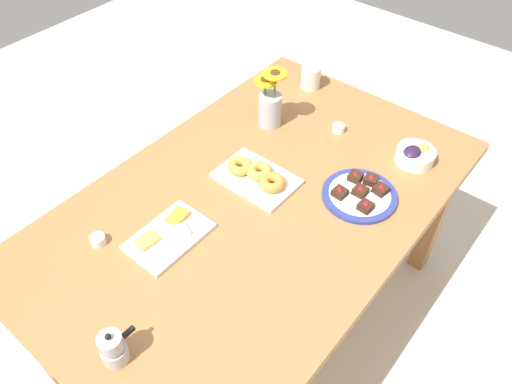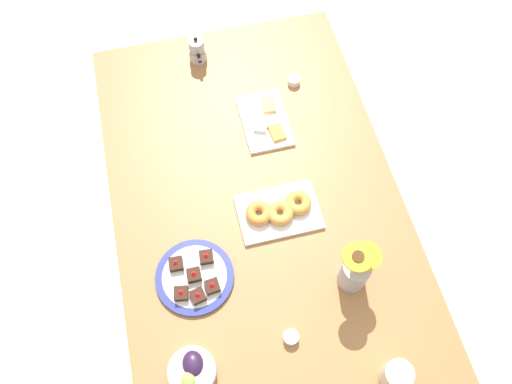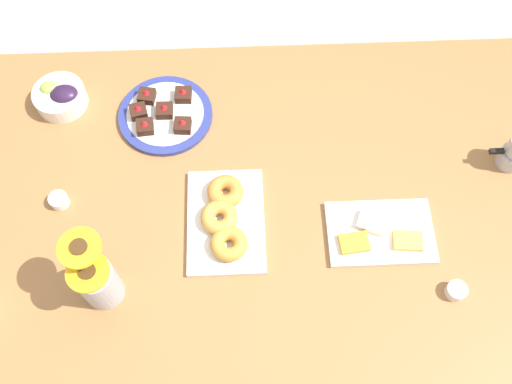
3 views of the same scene
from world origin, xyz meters
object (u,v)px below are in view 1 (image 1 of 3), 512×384
Objects in this scene: coffee_mug at (311,77)px; moka_pot at (113,349)px; croissant_platter at (257,176)px; jam_cup_honey at (98,240)px; cheese_platter at (169,235)px; dessert_plate at (360,194)px; dining_table at (256,217)px; grape_bowl at (415,155)px; flower_vase at (270,106)px; jam_cup_berry at (339,128)px.

coffee_mug is 0.99× the size of moka_pot.
jam_cup_honey is (-0.53, 0.20, -0.01)m from croissant_platter.
dessert_plate reaches higher than cheese_platter.
dining_table is at bearing -142.09° from croissant_platter.
grape_bowl is 0.55× the size of dessert_plate.
croissant_platter is at bearing 139.42° from grape_bowl.
flower_vase is (-0.32, -0.03, 0.03)m from coffee_mug.
jam_cup_honey is 0.40m from moka_pot.
grape_bowl reaches higher than jam_cup_honey.
flower_vase is at bearing 30.51° from croissant_platter.
flower_vase reaches higher than jam_cup_berry.
coffee_mug is 2.47× the size of jam_cup_honey.
dessert_plate is (0.69, -0.53, -0.00)m from jam_cup_honey.
jam_cup_berry is (-0.18, -0.26, -0.03)m from coffee_mug.
coffee_mug is 0.32m from jam_cup_berry.
jam_cup_honey is (-0.46, 0.26, 0.10)m from dining_table.
cheese_platter is (-0.82, 0.43, -0.02)m from grape_bowl.
grape_bowl reaches higher than croissant_platter.
grape_bowl is 0.29m from dessert_plate.
flower_vase is (0.12, 0.49, 0.07)m from dessert_plate.
cheese_platter is (-0.98, -0.14, -0.04)m from coffee_mug.
dining_table is 0.54m from jam_cup_honey.
grape_bowl is 0.57m from flower_vase.
coffee_mug is 0.84× the size of grape_bowl.
jam_cup_honey is 0.87m from dessert_plate.
grape_bowl is 0.31m from jam_cup_berry.
grape_bowl is 1.21m from moka_pot.
jam_cup_berry is 1.16m from moka_pot.
croissant_platter is at bearing -20.72° from jam_cup_honey.
dessert_plate is at bearing 168.64° from grape_bowl.
croissant_platter is (0.38, -0.05, 0.01)m from cheese_platter.
dessert_plate is (-0.26, -0.25, -0.00)m from jam_cup_berry.
dessert_plate is (0.54, -0.37, 0.00)m from cheese_platter.
grape_bowl is at bearing -40.58° from croissant_platter.
cheese_platter is at bearing 152.47° from grape_bowl.
coffee_mug is at bearing 17.77° from croissant_platter.
jam_cup_berry is at bearing 3.51° from moka_pot.
coffee_mug is 0.32m from flower_vase.
grape_bowl reaches higher than dining_table.
flower_vase is at bearing 10.20° from cheese_platter.
croissant_platter is 2.35× the size of moka_pot.
dining_table is 11.32× the size of grape_bowl.
cheese_platter is at bearing 171.48° from jam_cup_berry.
cheese_platter is at bearing -171.61° from coffee_mug.
grape_bowl reaches higher than cheese_platter.
grape_bowl is at bearing -30.76° from jam_cup_honey.
cheese_platter is 0.68m from flower_vase.
grape_bowl is at bearing -11.36° from dessert_plate.
jam_cup_honey is at bearing 163.98° from jam_cup_berry.
jam_cup_berry is (-0.03, 0.31, -0.01)m from grape_bowl.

